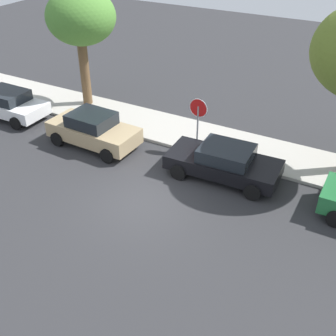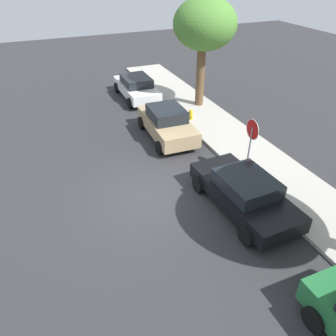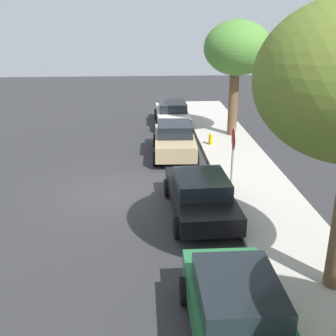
{
  "view_description": "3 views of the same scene",
  "coord_description": "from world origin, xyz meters",
  "px_view_note": "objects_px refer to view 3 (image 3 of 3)",
  "views": [
    {
      "loc": [
        6.71,
        -10.46,
        9.55
      ],
      "look_at": [
        0.6,
        0.69,
        1.28
      ],
      "focal_mm": 45.0,
      "sensor_mm": 36.0,
      "label": 1
    },
    {
      "loc": [
        9.27,
        -3.09,
        7.72
      ],
      "look_at": [
        0.16,
        0.74,
        1.23
      ],
      "focal_mm": 35.0,
      "sensor_mm": 36.0,
      "label": 2
    },
    {
      "loc": [
        14.44,
        1.07,
        6.36
      ],
      "look_at": [
        0.22,
        1.94,
        1.03
      ],
      "focal_mm": 45.0,
      "sensor_mm": 36.0,
      "label": 3
    }
  ],
  "objects_px": {
    "parked_car_black": "(201,194)",
    "street_tree_near_corner": "(238,49)",
    "stop_sign": "(233,148)",
    "fire_hydrant": "(211,140)",
    "parked_car_tan": "(175,140)",
    "parked_car_green": "(238,315)",
    "parked_car_white": "(172,113)"
  },
  "relations": [
    {
      "from": "stop_sign",
      "to": "street_tree_near_corner",
      "type": "xyz_separation_m",
      "value": [
        -7.08,
        1.54,
        2.86
      ]
    },
    {
      "from": "parked_car_black",
      "to": "parked_car_white",
      "type": "bearing_deg",
      "value": -179.51
    },
    {
      "from": "parked_car_tan",
      "to": "street_tree_near_corner",
      "type": "relative_size",
      "value": 0.7
    },
    {
      "from": "parked_car_green",
      "to": "parked_car_white",
      "type": "distance_m",
      "value": 17.71
    },
    {
      "from": "parked_car_black",
      "to": "street_tree_near_corner",
      "type": "bearing_deg",
      "value": 161.67
    },
    {
      "from": "parked_car_tan",
      "to": "parked_car_green",
      "type": "height_order",
      "value": "parked_car_tan"
    },
    {
      "from": "parked_car_tan",
      "to": "street_tree_near_corner",
      "type": "xyz_separation_m",
      "value": [
        -2.82,
        3.35,
        3.79
      ]
    },
    {
      "from": "parked_car_black",
      "to": "parked_car_green",
      "type": "distance_m",
      "value": 5.93
    },
    {
      "from": "parked_car_green",
      "to": "parked_car_white",
      "type": "xyz_separation_m",
      "value": [
        -17.71,
        -0.05,
        -0.05
      ]
    },
    {
      "from": "stop_sign",
      "to": "parked_car_tan",
      "type": "height_order",
      "value": "stop_sign"
    },
    {
      "from": "parked_car_white",
      "to": "fire_hydrant",
      "type": "relative_size",
      "value": 6.08
    },
    {
      "from": "parked_car_tan",
      "to": "fire_hydrant",
      "type": "distance_m",
      "value": 2.27
    },
    {
      "from": "stop_sign",
      "to": "parked_car_green",
      "type": "xyz_separation_m",
      "value": [
        7.77,
        -1.47,
        -0.94
      ]
    },
    {
      "from": "parked_car_green",
      "to": "fire_hydrant",
      "type": "bearing_deg",
      "value": 173.29
    },
    {
      "from": "stop_sign",
      "to": "street_tree_near_corner",
      "type": "bearing_deg",
      "value": 167.71
    },
    {
      "from": "parked_car_green",
      "to": "street_tree_near_corner",
      "type": "height_order",
      "value": "street_tree_near_corner"
    },
    {
      "from": "stop_sign",
      "to": "parked_car_tan",
      "type": "relative_size",
      "value": 0.59
    },
    {
      "from": "parked_car_tan",
      "to": "fire_hydrant",
      "type": "height_order",
      "value": "parked_car_tan"
    },
    {
      "from": "stop_sign",
      "to": "fire_hydrant",
      "type": "relative_size",
      "value": 3.43
    },
    {
      "from": "parked_car_green",
      "to": "parked_car_white",
      "type": "bearing_deg",
      "value": -179.85
    },
    {
      "from": "parked_car_tan",
      "to": "stop_sign",
      "type": "bearing_deg",
      "value": 22.94
    },
    {
      "from": "parked_car_green",
      "to": "street_tree_near_corner",
      "type": "xyz_separation_m",
      "value": [
        -14.85,
        3.01,
        3.8
      ]
    },
    {
      "from": "parked_car_white",
      "to": "fire_hydrant",
      "type": "distance_m",
      "value": 4.79
    },
    {
      "from": "stop_sign",
      "to": "parked_car_white",
      "type": "height_order",
      "value": "stop_sign"
    },
    {
      "from": "parked_car_tan",
      "to": "fire_hydrant",
      "type": "relative_size",
      "value": 5.86
    },
    {
      "from": "parked_car_black",
      "to": "parked_car_white",
      "type": "relative_size",
      "value": 1.04
    },
    {
      "from": "fire_hydrant",
      "to": "parked_car_white",
      "type": "bearing_deg",
      "value": -160.4
    },
    {
      "from": "parked_car_black",
      "to": "parked_car_tan",
      "type": "distance_m",
      "value": 6.11
    },
    {
      "from": "street_tree_near_corner",
      "to": "parked_car_black",
      "type": "bearing_deg",
      "value": -18.33
    },
    {
      "from": "street_tree_near_corner",
      "to": "fire_hydrant",
      "type": "height_order",
      "value": "street_tree_near_corner"
    },
    {
      "from": "fire_hydrant",
      "to": "parked_car_green",
      "type": "bearing_deg",
      "value": -6.71
    },
    {
      "from": "stop_sign",
      "to": "parked_car_green",
      "type": "height_order",
      "value": "stop_sign"
    }
  ]
}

